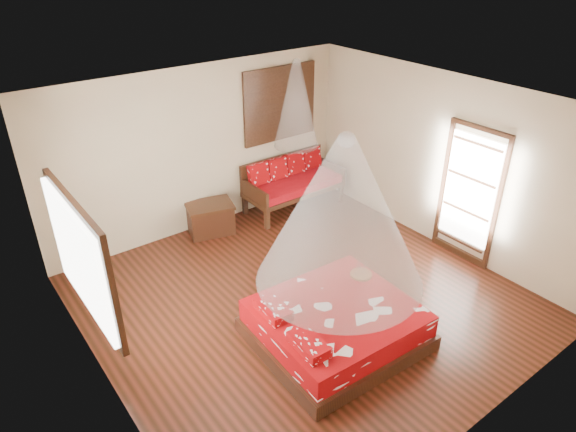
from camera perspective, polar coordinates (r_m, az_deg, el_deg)
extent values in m
cube|color=black|center=(7.39, 1.79, -9.27)|extent=(5.50, 5.50, 0.02)
cube|color=silver|center=(6.07, 2.20, 12.16)|extent=(5.50, 5.50, 0.02)
cube|color=#C4B08F|center=(5.56, -20.96, -7.89)|extent=(0.02, 5.50, 2.80)
cube|color=#C4B08F|center=(8.47, 16.73, 5.77)|extent=(0.02, 5.50, 2.80)
cube|color=#C4B08F|center=(8.72, -9.60, 7.28)|extent=(5.50, 0.02, 2.80)
cube|color=#C4B08F|center=(5.15, 22.05, -11.40)|extent=(5.50, 0.02, 2.80)
cube|color=black|center=(6.71, 5.28, -12.85)|extent=(2.02, 1.85, 0.20)
cube|color=#8D0408|center=(6.55, 5.38, -11.22)|extent=(1.92, 1.74, 0.30)
cube|color=#8D0408|center=(5.86, 2.35, -14.05)|extent=(0.30, 0.52, 0.13)
cube|color=#8D0408|center=(6.31, -1.68, -10.31)|extent=(0.30, 0.52, 0.13)
cube|color=black|center=(8.94, -2.35, -0.21)|extent=(0.08, 0.08, 0.42)
cube|color=black|center=(9.91, 5.85, 2.73)|extent=(0.08, 0.08, 0.42)
cube|color=black|center=(9.46, -4.79, 1.44)|extent=(0.08, 0.08, 0.42)
cube|color=black|center=(10.38, 3.24, 4.10)|extent=(0.08, 0.08, 0.42)
cube|color=black|center=(9.56, 0.66, 3.02)|extent=(1.85, 0.82, 0.08)
cube|color=#93050D|center=(9.52, 0.66, 3.61)|extent=(1.79, 0.76, 0.14)
cube|color=black|center=(9.71, -0.68, 5.32)|extent=(1.85, 0.06, 0.55)
cube|color=black|center=(9.03, -3.77, 2.44)|extent=(0.06, 0.82, 0.30)
cube|color=black|center=(10.01, 4.68, 5.17)|extent=(0.06, 0.82, 0.30)
cube|color=#8D0408|center=(9.26, -3.30, 4.63)|extent=(0.39, 0.20, 0.41)
cube|color=#8D0408|center=(9.48, -1.25, 5.26)|extent=(0.39, 0.20, 0.41)
cube|color=#8D0408|center=(9.70, 0.72, 5.84)|extent=(0.39, 0.20, 0.41)
cube|color=#8D0408|center=(9.94, 2.60, 6.40)|extent=(0.39, 0.20, 0.41)
cube|color=black|center=(8.92, -8.60, -0.36)|extent=(0.85, 0.70, 0.48)
cube|color=black|center=(8.80, -8.73, 1.16)|extent=(0.90, 0.75, 0.05)
cube|color=black|center=(9.33, -0.91, 12.36)|extent=(1.52, 0.06, 1.32)
cube|color=black|center=(9.32, -0.87, 12.34)|extent=(1.35, 0.04, 1.10)
cube|color=black|center=(5.57, -21.76, -4.24)|extent=(0.08, 1.74, 1.34)
cube|color=silver|center=(5.58, -21.37, -4.11)|extent=(0.04, 1.54, 1.10)
cube|color=black|center=(8.28, 19.46, 2.09)|extent=(0.08, 1.02, 2.16)
cube|color=white|center=(8.22, 19.50, 2.67)|extent=(0.03, 0.82, 1.70)
cylinder|color=brown|center=(7.04, 8.12, -6.44)|extent=(0.30, 0.30, 0.03)
cone|color=white|center=(5.70, 6.06, 0.40)|extent=(1.97, 1.97, 1.80)
cone|color=white|center=(8.94, 0.92, 12.29)|extent=(0.78, 0.78, 1.50)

